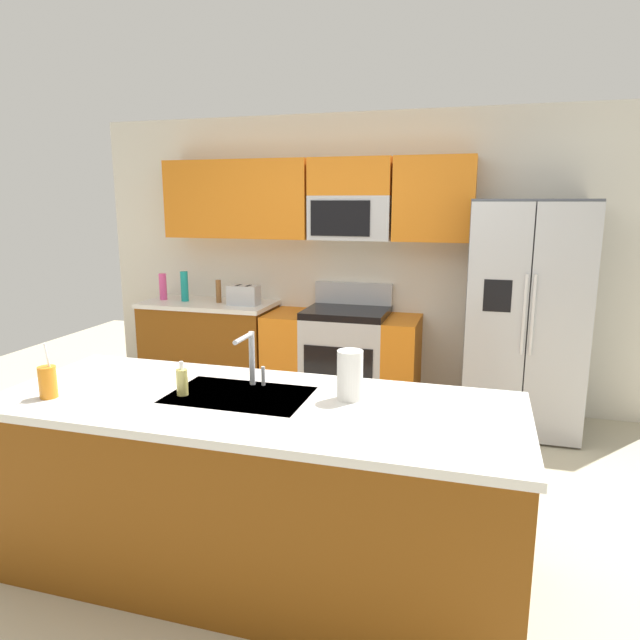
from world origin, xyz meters
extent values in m
plane|color=beige|center=(0.00, 0.00, 0.00)|extent=(9.00, 9.00, 0.00)
cube|color=silver|center=(0.00, 2.15, 1.30)|extent=(5.20, 0.10, 2.60)
cube|color=orange|center=(-1.50, 1.94, 1.85)|extent=(0.70, 0.32, 0.70)
cube|color=orange|center=(-0.81, 1.94, 1.85)|extent=(0.67, 0.32, 0.70)
cube|color=orange|center=(0.62, 1.94, 1.85)|extent=(0.67, 0.32, 0.70)
cube|color=#B7BABF|center=(-0.10, 1.94, 1.69)|extent=(0.72, 0.32, 0.38)
cube|color=black|center=(-0.16, 1.78, 1.69)|extent=(0.52, 0.01, 0.30)
cube|color=orange|center=(-0.10, 1.94, 2.04)|extent=(0.72, 0.32, 0.32)
cube|color=brown|center=(-1.44, 1.80, 0.43)|extent=(1.21, 0.60, 0.86)
cube|color=silver|center=(-1.44, 1.80, 0.88)|extent=(1.24, 0.63, 0.04)
cube|color=#B7BABF|center=(-0.10, 1.80, 0.42)|extent=(0.72, 0.60, 0.84)
cube|color=black|center=(-0.10, 1.50, 0.45)|extent=(0.60, 0.01, 0.36)
cube|color=black|center=(-0.10, 1.80, 0.87)|extent=(0.72, 0.60, 0.06)
cube|color=#B7BABF|center=(-0.10, 2.07, 1.00)|extent=(0.72, 0.06, 0.20)
cube|color=orange|center=(-0.64, 1.80, 0.42)|extent=(0.36, 0.60, 0.84)
cube|color=orange|center=(0.40, 1.80, 0.42)|extent=(0.28, 0.60, 0.84)
cube|color=#4C4F54|center=(1.38, 1.75, 0.93)|extent=(0.90, 0.70, 1.85)
cube|color=#B7BABF|center=(1.15, 1.38, 0.93)|extent=(0.44, 0.04, 1.81)
cube|color=#B7BABF|center=(1.60, 1.38, 0.93)|extent=(0.44, 0.04, 1.81)
cylinder|color=silver|center=(1.35, 1.35, 1.02)|extent=(0.02, 0.02, 0.60)
cylinder|color=silver|center=(1.41, 1.35, 1.02)|extent=(0.02, 0.02, 0.60)
cube|color=black|center=(1.15, 1.36, 1.15)|extent=(0.20, 0.00, 0.24)
cube|color=brown|center=(0.03, -0.59, 0.43)|extent=(2.49, 0.93, 0.86)
cube|color=silver|center=(0.03, -0.59, 0.88)|extent=(2.53, 0.97, 0.04)
cube|color=#B7BABF|center=(-0.07, -0.54, 0.89)|extent=(0.68, 0.44, 0.03)
cube|color=#B7BABF|center=(-1.05, 1.75, 0.99)|extent=(0.28, 0.16, 0.18)
cube|color=black|center=(-1.10, 1.75, 1.08)|extent=(0.03, 0.11, 0.01)
cube|color=black|center=(-1.00, 1.75, 1.08)|extent=(0.03, 0.11, 0.01)
cylinder|color=brown|center=(-1.33, 1.80, 1.01)|extent=(0.05, 0.05, 0.21)
cylinder|color=#EA4C93|center=(-1.92, 1.80, 1.03)|extent=(0.07, 0.07, 0.25)
cylinder|color=teal|center=(-1.67, 1.77, 1.04)|extent=(0.07, 0.07, 0.28)
cylinder|color=#B7BABF|center=(-0.07, -0.37, 1.04)|extent=(0.03, 0.03, 0.28)
cylinder|color=#B7BABF|center=(-0.07, -0.47, 1.17)|extent=(0.02, 0.20, 0.02)
cylinder|color=#B7BABF|center=(-0.01, -0.37, 0.95)|extent=(0.02, 0.02, 0.10)
cylinder|color=orange|center=(-0.94, -0.84, 0.98)|extent=(0.08, 0.08, 0.15)
cylinder|color=white|center=(-0.93, -0.84, 1.10)|extent=(0.01, 0.03, 0.14)
cylinder|color=#D8CC66|center=(-0.34, -0.62, 0.97)|extent=(0.06, 0.06, 0.13)
cylinder|color=white|center=(-0.34, -0.62, 1.05)|extent=(0.02, 0.02, 0.04)
cylinder|color=white|center=(0.46, -0.45, 1.02)|extent=(0.12, 0.12, 0.24)
camera|label=1|loc=(1.04, -2.97, 1.83)|focal=31.78mm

